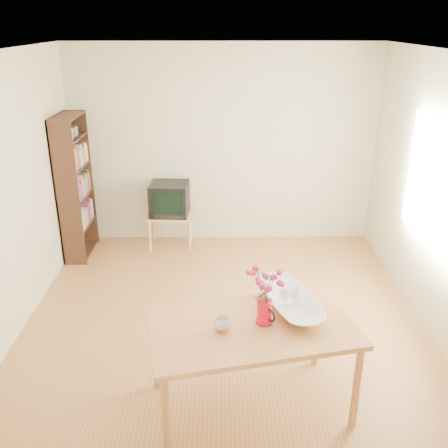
{
  "coord_description": "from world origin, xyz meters",
  "views": [
    {
      "loc": [
        -0.03,
        -4.18,
        2.85
      ],
      "look_at": [
        0.0,
        0.3,
        1.0
      ],
      "focal_mm": 40.0,
      "sensor_mm": 36.0,
      "label": 1
    }
  ],
  "objects_px": {
    "table": "(252,334)",
    "television": "(170,198)",
    "bowl": "(291,277)",
    "pitcher": "(265,312)",
    "mug": "(223,324)"
  },
  "relations": [
    {
      "from": "table",
      "to": "television",
      "type": "relative_size",
      "value": 3.26
    },
    {
      "from": "bowl",
      "to": "pitcher",
      "type": "bearing_deg",
      "value": -131.83
    },
    {
      "from": "television",
      "to": "bowl",
      "type": "bearing_deg",
      "value": -62.88
    },
    {
      "from": "pitcher",
      "to": "bowl",
      "type": "xyz_separation_m",
      "value": [
        0.22,
        0.24,
        0.16
      ]
    },
    {
      "from": "table",
      "to": "pitcher",
      "type": "height_order",
      "value": "pitcher"
    },
    {
      "from": "table",
      "to": "pitcher",
      "type": "xyz_separation_m",
      "value": [
        0.09,
        0.03,
        0.16
      ]
    },
    {
      "from": "bowl",
      "to": "television",
      "type": "xyz_separation_m",
      "value": [
        -1.21,
        2.77,
        -0.33
      ]
    },
    {
      "from": "pitcher",
      "to": "mug",
      "type": "xyz_separation_m",
      "value": [
        -0.31,
        -0.09,
        -0.04
      ]
    },
    {
      "from": "pitcher",
      "to": "mug",
      "type": "distance_m",
      "value": 0.32
    },
    {
      "from": "television",
      "to": "table",
      "type": "bearing_deg",
      "value": -70.02
    },
    {
      "from": "pitcher",
      "to": "mug",
      "type": "height_order",
      "value": "pitcher"
    },
    {
      "from": "pitcher",
      "to": "bowl",
      "type": "height_order",
      "value": "bowl"
    },
    {
      "from": "bowl",
      "to": "television",
      "type": "distance_m",
      "value": 3.04
    },
    {
      "from": "pitcher",
      "to": "bowl",
      "type": "distance_m",
      "value": 0.36
    },
    {
      "from": "pitcher",
      "to": "bowl",
      "type": "relative_size",
      "value": 0.36
    }
  ]
}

